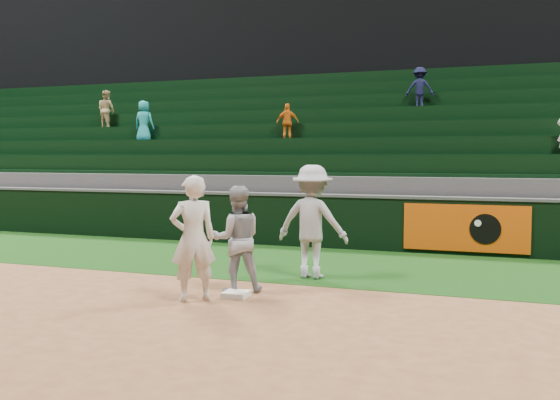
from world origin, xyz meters
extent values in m
plane|color=brown|center=(0.00, 0.00, 0.00)|extent=(70.00, 70.00, 0.00)
cube|color=#0F340D|center=(0.00, 3.00, 0.00)|extent=(36.00, 4.20, 0.01)
cube|color=black|center=(0.00, 17.45, 6.00)|extent=(40.00, 12.00, 12.00)
cube|color=white|center=(0.01, -0.23, 0.04)|extent=(0.38, 0.38, 0.08)
imported|color=silver|center=(-0.48, -0.68, 0.92)|extent=(0.80, 0.77, 1.85)
imported|color=gray|center=(-0.14, 0.12, 0.83)|extent=(1.02, 0.95, 1.67)
imported|color=#A4A8B2|center=(0.65, 1.57, 0.99)|extent=(1.31, 0.81, 1.97)
cube|color=black|center=(0.00, 5.20, 0.60)|extent=(36.00, 0.35, 1.20)
cube|color=#D84C0A|center=(3.00, 5.01, 0.60)|extent=(2.60, 0.05, 1.00)
cylinder|color=black|center=(3.40, 4.98, 0.60)|extent=(0.64, 0.02, 0.64)
cylinder|color=white|center=(3.25, 4.96, 0.72)|extent=(0.14, 0.02, 0.14)
cube|color=#424244|center=(0.00, 5.20, 1.22)|extent=(36.00, 0.40, 0.06)
cube|color=#3C3C3F|center=(0.00, 5.92, 0.82)|extent=(36.00, 0.85, 1.65)
cube|color=black|center=(0.00, 6.18, 1.90)|extent=(36.00, 0.14, 0.50)
cube|color=black|center=(0.00, 6.01, 1.69)|extent=(36.00, 0.45, 0.08)
cube|color=#3C3C3F|center=(0.00, 6.78, 1.05)|extent=(36.00, 0.85, 2.10)
cube|color=black|center=(0.00, 7.03, 2.35)|extent=(36.00, 0.14, 0.50)
cube|color=black|center=(0.00, 6.86, 2.14)|extent=(36.00, 0.45, 0.08)
cube|color=#3C3C3F|center=(0.00, 7.62, 1.27)|extent=(36.00, 0.85, 2.55)
cube|color=black|center=(0.00, 7.88, 2.80)|extent=(36.00, 0.14, 0.50)
cube|color=black|center=(0.00, 7.71, 2.59)|extent=(36.00, 0.45, 0.08)
cube|color=#3C3C3F|center=(0.00, 8.47, 1.50)|extent=(36.00, 0.85, 3.00)
cube|color=black|center=(0.00, 8.73, 3.25)|extent=(36.00, 0.14, 0.50)
cube|color=black|center=(0.00, 8.56, 3.04)|extent=(36.00, 0.45, 0.08)
cube|color=#3C3C3F|center=(0.00, 9.32, 1.73)|extent=(36.00, 0.85, 3.45)
cube|color=black|center=(0.00, 9.58, 3.70)|extent=(36.00, 0.14, 0.50)
cube|color=black|center=(0.00, 9.41, 3.49)|extent=(36.00, 0.45, 0.08)
cube|color=#3C3C3F|center=(0.00, 10.18, 1.95)|extent=(36.00, 0.85, 3.90)
cube|color=black|center=(0.00, 10.43, 4.15)|extent=(36.00, 0.14, 0.50)
cube|color=black|center=(0.00, 10.26, 3.94)|extent=(36.00, 0.45, 0.08)
cube|color=#3C3C3F|center=(0.00, 11.02, 2.17)|extent=(36.00, 0.85, 4.35)
cube|color=black|center=(0.00, 11.28, 4.60)|extent=(36.00, 0.14, 0.50)
cube|color=black|center=(0.00, 11.11, 4.39)|extent=(36.00, 0.45, 0.08)
imported|color=teal|center=(-6.53, 7.58, 3.18)|extent=(0.63, 0.43, 1.25)
imported|color=#CD6413|center=(-1.93, 7.58, 3.07)|extent=(0.66, 0.42, 1.04)
imported|color=tan|center=(-8.48, 8.43, 3.63)|extent=(0.70, 0.59, 1.25)
imported|color=black|center=(1.42, 9.28, 4.04)|extent=(0.81, 0.53, 1.18)
camera|label=1|loc=(3.84, -8.73, 2.12)|focal=40.00mm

